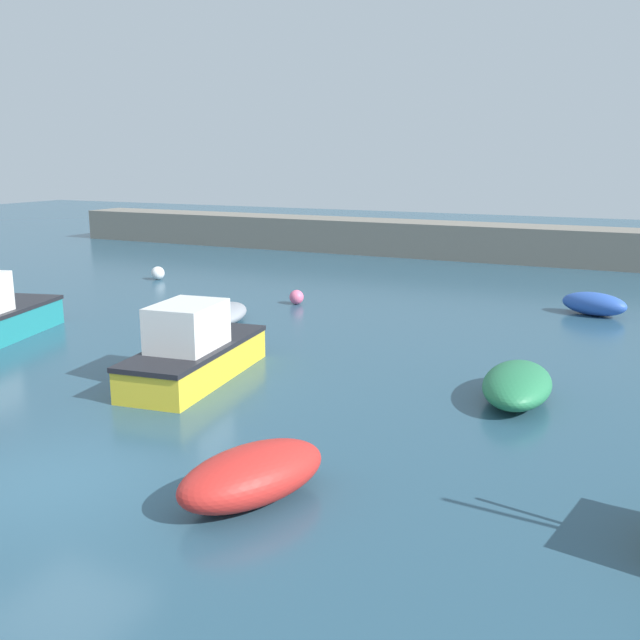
# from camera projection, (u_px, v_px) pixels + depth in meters

# --- Properties ---
(ground_plane) EXTENTS (120.00, 120.00, 0.20)m
(ground_plane) POSITION_uv_depth(u_px,v_px,m) (57.00, 489.00, 12.04)
(ground_plane) COLOR #284C60
(harbor_breakwater) EXTENTS (51.29, 2.96, 1.86)m
(harbor_breakwater) POSITION_uv_depth(u_px,v_px,m) (476.00, 241.00, 38.14)
(harbor_breakwater) COLOR slate
(harbor_breakwater) RESTS_ON ground_plane
(open_tender_yellow) EXTENTS (1.73, 3.15, 0.79)m
(open_tender_yellow) POSITION_uv_depth(u_px,v_px,m) (517.00, 384.00, 15.98)
(open_tender_yellow) COLOR #287A4C
(open_tender_yellow) RESTS_ON ground_plane
(rowboat_white_midwater) EXTENTS (2.26, 3.02, 0.89)m
(rowboat_white_midwater) POSITION_uv_depth(u_px,v_px,m) (253.00, 475.00, 11.34)
(rowboat_white_midwater) COLOR red
(rowboat_white_midwater) RESTS_ON ground_plane
(rowboat_blue_near) EXTENTS (2.12, 3.13, 0.60)m
(rowboat_blue_near) POSITION_uv_depth(u_px,v_px,m) (224.00, 314.00, 23.53)
(rowboat_blue_near) COLOR gray
(rowboat_blue_near) RESTS_ON ground_plane
(fishing_dinghy_green) EXTENTS (2.42, 1.60, 0.80)m
(fishing_dinghy_green) POSITION_uv_depth(u_px,v_px,m) (594.00, 304.00, 24.65)
(fishing_dinghy_green) COLOR #2D56B7
(fishing_dinghy_green) RESTS_ON ground_plane
(motorboat_with_cabin) EXTENTS (2.31, 5.00, 1.97)m
(motorboat_with_cabin) POSITION_uv_depth(u_px,v_px,m) (193.00, 351.00, 17.45)
(motorboat_with_cabin) COLOR yellow
(motorboat_with_cabin) RESTS_ON ground_plane
(mooring_buoy_white) EXTENTS (0.59, 0.59, 0.59)m
(mooring_buoy_white) POSITION_uv_depth(u_px,v_px,m) (158.00, 273.00, 31.78)
(mooring_buoy_white) COLOR white
(mooring_buoy_white) RESTS_ON ground_plane
(mooring_buoy_pink) EXTENTS (0.53, 0.53, 0.53)m
(mooring_buoy_pink) POSITION_uv_depth(u_px,v_px,m) (297.00, 297.00, 26.53)
(mooring_buoy_pink) COLOR #EA668C
(mooring_buoy_pink) RESTS_ON ground_plane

